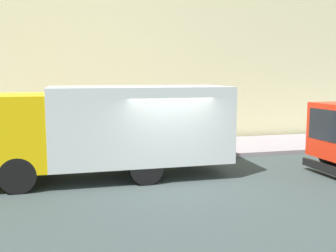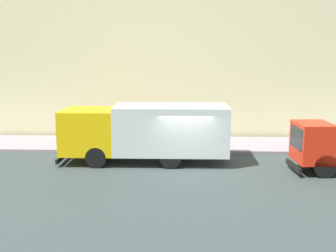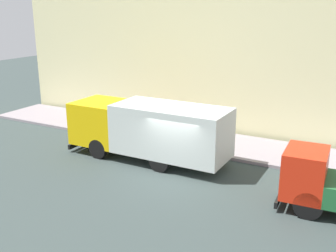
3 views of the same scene
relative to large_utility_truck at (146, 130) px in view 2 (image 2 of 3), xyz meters
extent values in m
plane|color=#343F3E|center=(-1.28, -1.95, -1.58)|extent=(80.00, 80.00, 0.00)
cube|color=gray|center=(3.61, -1.95, -1.51)|extent=(3.78, 30.00, 0.15)
cube|color=beige|center=(6.00, -1.95, 3.33)|extent=(0.50, 30.00, 9.83)
cube|color=#E4B70A|center=(0.01, 2.76, -0.04)|extent=(2.48, 2.57, 2.10)
cube|color=black|center=(0.01, 4.02, 0.21)|extent=(2.07, 0.07, 1.18)
cube|color=silver|center=(0.00, -1.23, 0.06)|extent=(2.49, 5.44, 2.31)
cube|color=black|center=(0.01, 4.10, -1.31)|extent=(2.37, 0.13, 0.24)
cylinder|color=black|center=(-1.08, 2.26, -1.09)|extent=(0.30, 0.98, 0.98)
cylinder|color=black|center=(1.09, 2.25, -1.09)|extent=(0.30, 0.98, 0.98)
cylinder|color=black|center=(-1.09, -1.23, -1.09)|extent=(0.30, 0.98, 0.98)
cylinder|color=black|center=(1.08, -1.24, -1.09)|extent=(0.30, 0.98, 0.98)
cube|color=red|center=(-1.48, -7.56, -0.20)|extent=(2.00, 1.57, 1.75)
cube|color=black|center=(-1.52, -6.85, 0.01)|extent=(1.62, 0.15, 0.98)
cube|color=black|center=(-1.52, -6.77, -1.30)|extent=(1.85, 0.22, 0.24)
cylinder|color=black|center=(-2.28, -7.90, -1.07)|extent=(0.35, 1.04, 1.02)
cylinder|color=black|center=(-0.66, -7.81, -1.07)|extent=(0.35, 1.04, 1.02)
cylinder|color=#4F5544|center=(3.22, 2.17, -1.04)|extent=(0.33, 0.33, 0.80)
cylinder|color=maroon|center=(3.22, 2.17, -0.30)|extent=(0.44, 0.44, 0.67)
sphere|color=#926B4E|center=(3.22, 2.17, 0.15)|extent=(0.23, 0.23, 0.23)
cone|color=orange|center=(2.20, 4.11, -1.16)|extent=(0.39, 0.39, 0.56)
camera|label=1|loc=(-11.82, 0.85, 1.56)|focal=41.43mm
camera|label=2|loc=(-19.34, -1.71, 3.76)|focal=43.48mm
camera|label=3|loc=(-15.73, -9.60, 5.59)|focal=42.75mm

